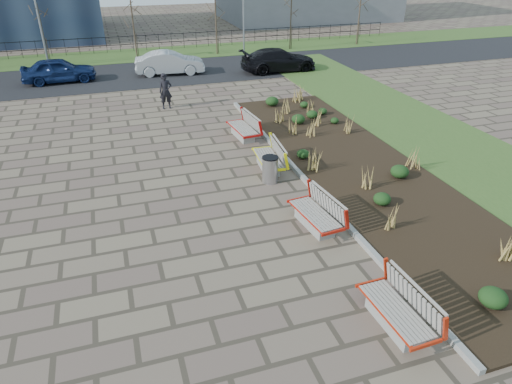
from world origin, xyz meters
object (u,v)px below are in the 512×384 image
object	(u,v)px
car_blue	(59,70)
lamp_east	(243,12)
bench_b	(315,212)
bench_c	(268,157)
car_black	(279,60)
bench_a	(396,308)
bench_d	(243,127)
litter_bin	(270,170)
pedestrian	(166,91)
lamp_west	(39,21)
car_silver	(170,63)

from	to	relation	value
car_blue	lamp_east	world-z (taller)	lamp_east
bench_b	bench_c	world-z (taller)	same
car_blue	car_black	distance (m)	13.73
bench_a	bench_d	distance (m)	11.78
bench_c	litter_bin	distance (m)	1.06
bench_b	pedestrian	xyz separation A→B (m)	(-2.57, 12.61, 0.40)
bench_a	lamp_east	size ratio (longest dim) A/B	0.35
bench_d	lamp_west	xyz separation A→B (m)	(-9.00, 16.51, 2.54)
car_black	bench_c	bearing A→B (deg)	156.97
lamp_east	car_silver	bearing A→B (deg)	-144.53
car_black	bench_a	bearing A→B (deg)	164.87
bench_c	bench_d	world-z (taller)	same
bench_b	bench_c	bearing A→B (deg)	83.80
bench_a	bench_c	xyz separation A→B (m)	(0.00, 8.46, 0.00)
car_silver	lamp_west	distance (m)	9.19
bench_b	litter_bin	size ratio (longest dim) A/B	2.23
bench_d	car_silver	bearing A→B (deg)	91.00
car_black	lamp_east	distance (m)	6.39
pedestrian	car_silver	bearing A→B (deg)	79.76
bench_c	bench_d	bearing A→B (deg)	94.81
litter_bin	car_silver	bearing A→B (deg)	93.66
car_blue	bench_a	bearing A→B (deg)	-163.92
car_black	lamp_east	bearing A→B (deg)	4.87
litter_bin	pedestrian	xyz separation A→B (m)	(-2.29, 9.43, 0.42)
car_black	lamp_west	size ratio (longest dim) A/B	0.84
bench_c	pedestrian	world-z (taller)	pedestrian
lamp_west	bench_a	bearing A→B (deg)	-72.35
car_blue	pedestrian	bearing A→B (deg)	-144.66
car_silver	car_black	size ratio (longest dim) A/B	0.87
bench_b	bench_a	bearing A→B (deg)	-96.20
car_blue	car_silver	size ratio (longest dim) A/B	0.97
litter_bin	bench_a	bearing A→B (deg)	-87.84
bench_a	lamp_east	distance (m)	28.84
bench_a	lamp_west	xyz separation A→B (m)	(-9.00, 28.29, 2.54)
bench_a	bench_b	size ratio (longest dim) A/B	1.00
litter_bin	lamp_west	bearing A→B (deg)	112.69
bench_d	lamp_east	world-z (taller)	lamp_east
car_silver	bench_c	bearing A→B (deg)	-168.74
car_blue	car_black	bearing A→B (deg)	-98.95
bench_b	car_blue	xyz separation A→B (m)	(-8.02, 19.64, 0.24)
pedestrian	bench_c	bearing A→B (deg)	-73.07
bench_c	bench_b	bearing A→B (deg)	-85.19
car_blue	litter_bin	bearing A→B (deg)	-157.28
bench_b	lamp_west	xyz separation A→B (m)	(-9.00, 24.03, 2.54)
bench_a	lamp_west	distance (m)	29.80
litter_bin	lamp_east	bearing A→B (deg)	75.79
bench_a	car_silver	xyz separation A→B (m)	(-1.33, 23.78, 0.24)
bench_c	car_silver	bearing A→B (deg)	99.76
lamp_west	bench_d	bearing A→B (deg)	-61.40
bench_b	lamp_west	bearing A→B (deg)	104.33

